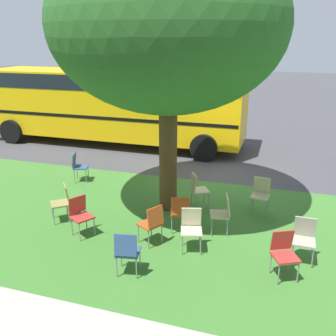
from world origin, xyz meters
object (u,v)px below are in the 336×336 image
at_px(chair_11, 127,250).
at_px(school_bus, 113,100).
at_px(chair_3, 80,213).
at_px(chair_1, 304,236).
at_px(chair_4, 62,200).
at_px(chair_10, 284,251).
at_px(chair_7, 180,211).
at_px(chair_5, 261,192).
at_px(chair_6, 197,188).
at_px(chair_2, 223,211).
at_px(chair_8, 78,165).
at_px(street_tree, 168,26).
at_px(chair_9, 152,222).
at_px(chair_0, 191,226).

distance_m(chair_11, school_bus, 9.25).
bearing_deg(chair_3, chair_1, -175.27).
relative_size(chair_4, chair_10, 1.00).
bearing_deg(chair_11, chair_7, -104.86).
bearing_deg(chair_1, chair_7, -7.85).
xyz_separation_m(chair_1, chair_5, (0.94, -1.95, 0.00)).
distance_m(chair_5, chair_6, 1.56).
height_order(chair_4, school_bus, school_bus).
bearing_deg(chair_10, chair_7, -24.64).
bearing_deg(chair_3, chair_2, -161.14).
height_order(chair_2, chair_11, same).
distance_m(chair_4, chair_7, 2.79).
height_order(chair_6, chair_8, same).
xyz_separation_m(chair_4, chair_11, (-2.30, 1.55, 0.00)).
distance_m(chair_3, chair_6, 3.01).
distance_m(chair_4, chair_10, 5.04).
bearing_deg(chair_5, school_bus, -37.79).
relative_size(street_tree, chair_2, 7.15).
height_order(chair_8, chair_9, same).
bearing_deg(school_bus, chair_5, 142.21).
bearing_deg(chair_10, chair_5, -77.44).
height_order(chair_1, chair_7, same).
xyz_separation_m(chair_0, school_bus, (4.97, -6.99, 1.24)).
xyz_separation_m(chair_2, chair_5, (-0.72, -1.33, 0.00)).
relative_size(chair_8, chair_11, 1.00).
distance_m(chair_2, chair_11, 2.49).
relative_size(chair_4, chair_6, 1.00).
height_order(street_tree, chair_1, street_tree).
xyz_separation_m(chair_0, chair_1, (-2.16, -0.24, 0.00)).
bearing_deg(chair_5, chair_8, -5.59).
bearing_deg(chair_6, chair_10, 131.33).
bearing_deg(chair_8, school_bus, -79.19).
bearing_deg(street_tree, chair_7, 118.86).
height_order(chair_6, chair_10, same).
distance_m(chair_7, chair_9, 0.78).
bearing_deg(chair_11, chair_6, -99.55).
distance_m(chair_0, chair_4, 3.20).
bearing_deg(chair_11, chair_3, -34.61).
xyz_separation_m(chair_5, chair_6, (1.55, 0.18, 0.00)).
height_order(chair_0, chair_7, same).
bearing_deg(chair_3, chair_10, 176.29).
height_order(chair_1, school_bus, school_bus).
bearing_deg(chair_2, street_tree, -29.65).
bearing_deg(chair_11, chair_1, -154.42).
xyz_separation_m(chair_3, chair_7, (-2.04, -0.73, 0.00)).
bearing_deg(school_bus, chair_11, 116.48).
xyz_separation_m(chair_1, chair_8, (6.31, -2.48, 0.00)).
height_order(chair_2, chair_3, same).
relative_size(street_tree, chair_7, 7.15).
bearing_deg(chair_4, chair_1, 178.96).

